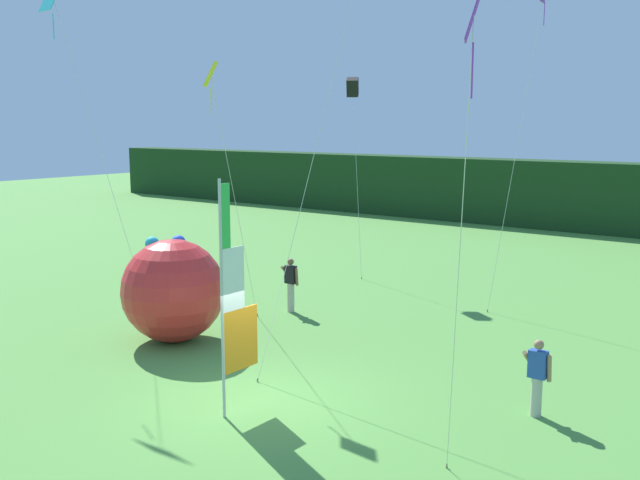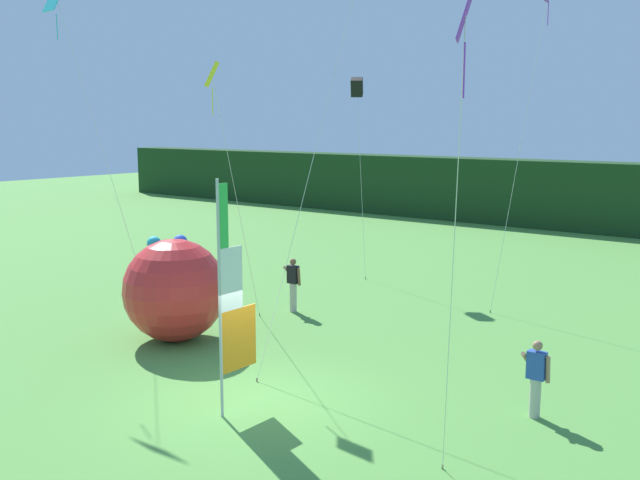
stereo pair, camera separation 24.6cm
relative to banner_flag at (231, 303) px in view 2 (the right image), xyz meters
The scene contains 10 objects.
ground_plane 2.39m from the banner_flag, 80.90° to the left, with size 120.00×120.00×0.00m, color #518E3D.
banner_flag is the anchor object (origin of this frame).
person_near_banner 6.27m from the banner_flag, 35.83° to the left, with size 0.55×0.48×1.59m.
person_mid_field 8.17m from the banner_flag, 121.52° to the left, with size 0.55×0.48×1.69m.
inflatable_balloon 5.49m from the banner_flag, 151.44° to the left, with size 2.78×2.78×2.81m.
kite_cyan_diamond_0 11.25m from the banner_flag, 166.10° to the left, with size 1.89×2.12×9.87m.
kite_black_box_1 15.32m from the banner_flag, 115.62° to the left, with size 1.51×1.35×7.56m.
kite_yellow_diamond_2 6.75m from the banner_flag, 138.46° to the left, with size 1.11×2.84×7.39m.
kite_purple_diamond_3 14.14m from the banner_flag, 83.86° to the left, with size 0.83×2.16×10.32m.
kite_purple_diamond_4 7.27m from the banner_flag, 12.97° to the right, with size 1.38×2.18×7.56m.
Camera 2 is at (10.06, -10.64, 5.85)m, focal length 40.93 mm.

